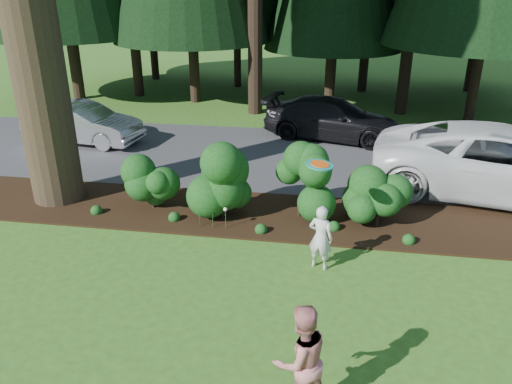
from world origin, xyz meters
The scene contains 11 objects.
ground centered at (0.00, 0.00, 0.00)m, with size 80.00×80.00×0.00m, color #375D1A.
mulch_bed centered at (0.00, 3.25, 0.03)m, with size 16.00×2.50×0.05m, color black.
driveway centered at (0.00, 7.50, 0.01)m, with size 22.00×6.00×0.03m, color #38383A.
shrub_row centered at (0.77, 3.14, 0.81)m, with size 6.53×1.60×1.61m.
lily_cluster centered at (-0.30, 2.40, 0.50)m, with size 0.69×0.09×0.57m.
car_silver_wagon centered at (-6.14, 7.85, 0.70)m, with size 1.42×4.07×1.34m, color #B5B5BA.
car_white_suv centered at (6.63, 5.35, 0.93)m, with size 2.99×6.48×1.80m, color white.
car_dark_suv centered at (2.23, 9.71, 0.72)m, with size 1.94×4.78×1.39m, color black.
child centered at (2.16, 1.16, 0.67)m, with size 0.49×0.32×1.34m, color silver.
adult centered at (2.04, -2.38, 0.80)m, with size 0.78×0.61×1.60m, color red.
frisbee centered at (2.06, 1.50, 2.04)m, with size 0.53×0.53×0.10m.
Camera 1 is at (2.26, -7.42, 5.35)m, focal length 35.00 mm.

